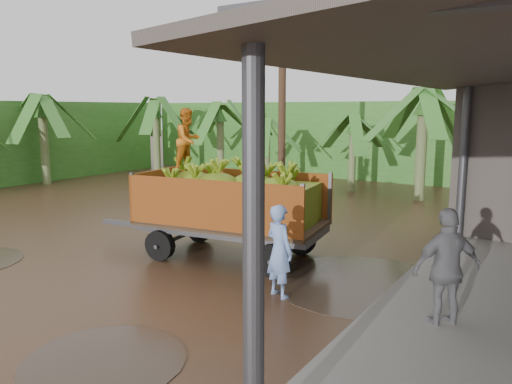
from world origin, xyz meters
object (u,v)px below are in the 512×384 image
(banana_trailer, at_px, (231,203))
(man_grey, at_px, (447,269))
(utility_pole, at_px, (282,93))
(man_blue, at_px, (279,251))

(banana_trailer, height_order, man_grey, banana_trailer)
(man_grey, height_order, utility_pole, utility_pole)
(man_blue, bearing_deg, banana_trailer, -13.71)
(banana_trailer, distance_m, utility_pole, 6.00)
(banana_trailer, relative_size, man_blue, 3.45)
(utility_pole, bearing_deg, banana_trailer, -71.87)
(banana_trailer, relative_size, man_grey, 3.08)
(man_blue, height_order, man_grey, man_grey)
(man_blue, distance_m, utility_pole, 8.17)
(banana_trailer, xyz_separation_m, utility_pole, (-1.69, 5.17, 2.54))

